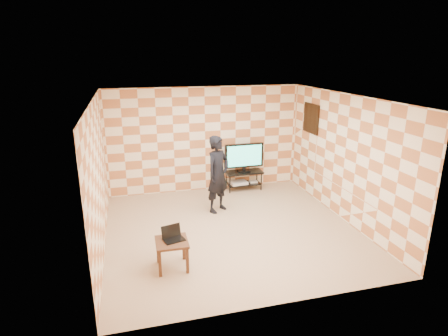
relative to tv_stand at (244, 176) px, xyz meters
The scene contains 14 objects.
floor 2.43m from the tv_stand, 113.70° to the right, with size 5.00×5.00×0.00m, color tan.
wall_back 1.41m from the tv_stand, 162.68° to the left, with size 5.00×0.02×2.70m, color #F8E6C2.
wall_front 4.90m from the tv_stand, 101.61° to the right, with size 5.00×0.02×2.70m, color #F8E6C2.
wall_left 4.22m from the tv_stand, 147.60° to the right, with size 0.02×5.00×2.70m, color #F8E6C2.
wall_right 2.86m from the tv_stand, 55.09° to the right, with size 0.02×5.00×2.70m, color #F8E6C2.
ceiling 3.35m from the tv_stand, 113.70° to the right, with size 5.00×5.00×0.02m, color white.
wall_art 2.28m from the tv_stand, 23.33° to the right, with size 0.04×0.72×0.72m.
tv_stand is the anchor object (origin of this frame).
tv 0.55m from the tv_stand, 91.18° to the right, with size 1.04×0.20×0.75m.
dvd_player 0.22m from the tv_stand, behind, with size 0.44×0.31×0.07m, color silver.
game_console 0.32m from the tv_stand, ahead, with size 0.21×0.15×0.05m, color silver.
side_table 4.06m from the tv_stand, 124.96° to the right, with size 0.55×0.55×0.50m.
laptop 3.99m from the tv_stand, 125.16° to the right, with size 0.39×0.34×0.23m.
person 1.63m from the tv_stand, 130.15° to the right, with size 0.64×0.42×1.76m, color black.
Camera 1 is at (-1.94, -6.75, 3.50)m, focal length 30.00 mm.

